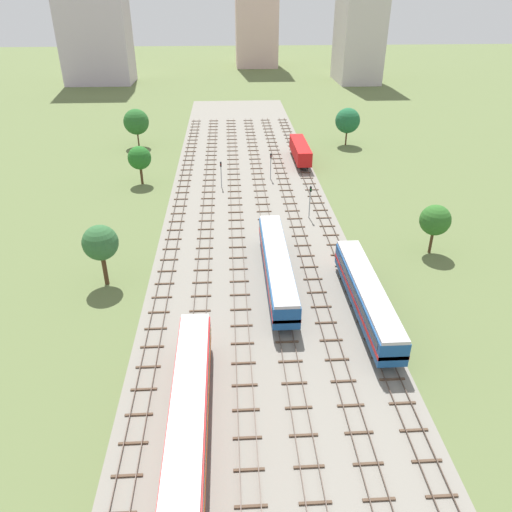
# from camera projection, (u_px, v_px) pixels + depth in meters

# --- Properties ---
(ground_plane) EXTENTS (480.00, 480.00, 0.00)m
(ground_plane) POSITION_uv_depth(u_px,v_px,m) (251.00, 219.00, 77.31)
(ground_plane) COLOR #5B6B3D
(ballast_bed) EXTENTS (26.97, 176.00, 0.01)m
(ballast_bed) POSITION_uv_depth(u_px,v_px,m) (251.00, 219.00, 77.31)
(ballast_bed) COLOR gray
(ballast_bed) RESTS_ON ground
(track_far_left) EXTENTS (2.40, 126.00, 0.29)m
(track_far_left) POSITION_uv_depth(u_px,v_px,m) (177.00, 217.00, 77.54)
(track_far_left) COLOR #47382D
(track_far_left) RESTS_ON ground
(track_left) EXTENTS (2.40, 126.00, 0.29)m
(track_left) POSITION_uv_depth(u_px,v_px,m) (207.00, 216.00, 77.77)
(track_left) COLOR #47382D
(track_left) RESTS_ON ground
(track_centre_left) EXTENTS (2.40, 126.00, 0.29)m
(track_centre_left) POSITION_uv_depth(u_px,v_px,m) (236.00, 216.00, 78.00)
(track_centre_left) COLOR #47382D
(track_centre_left) RESTS_ON ground
(track_centre) EXTENTS (2.40, 126.00, 0.29)m
(track_centre) POSITION_uv_depth(u_px,v_px,m) (265.00, 215.00, 78.23)
(track_centre) COLOR #47382D
(track_centre) RESTS_ON ground
(track_centre_right) EXTENTS (2.40, 126.00, 0.29)m
(track_centre_right) POSITION_uv_depth(u_px,v_px,m) (294.00, 214.00, 78.46)
(track_centre_right) COLOR #47382D
(track_centre_right) RESTS_ON ground
(track_right) EXTENTS (2.40, 126.00, 0.29)m
(track_right) POSITION_uv_depth(u_px,v_px,m) (322.00, 214.00, 78.69)
(track_right) COLOR #47382D
(track_right) RESTS_ON ground
(passenger_coach_left_nearest) EXTENTS (2.96, 22.00, 3.80)m
(passenger_coach_left_nearest) POSITION_uv_depth(u_px,v_px,m) (189.00, 410.00, 39.33)
(passenger_coach_left_nearest) COLOR red
(passenger_coach_left_nearest) RESTS_ON ground
(diesel_railcar_right_near) EXTENTS (2.96, 20.50, 3.80)m
(diesel_railcar_right_near) POSITION_uv_depth(u_px,v_px,m) (367.00, 295.00, 53.86)
(diesel_railcar_right_near) COLOR #194C8C
(diesel_railcar_right_near) RESTS_ON ground
(passenger_coach_centre_mid) EXTENTS (2.96, 22.00, 3.80)m
(passenger_coach_centre_mid) POSITION_uv_depth(u_px,v_px,m) (277.00, 264.00, 59.65)
(passenger_coach_centre_mid) COLOR #194C8C
(passenger_coach_centre_mid) RESTS_ON ground
(freight_boxcar_right_midfar) EXTENTS (2.87, 14.00, 3.60)m
(freight_boxcar_right_midfar) POSITION_uv_depth(u_px,v_px,m) (300.00, 150.00, 100.64)
(freight_boxcar_right_midfar) COLOR red
(freight_boxcar_right_midfar) RESTS_ON ground
(signal_post_nearest) EXTENTS (0.28, 0.47, 5.02)m
(signal_post_nearest) POSITION_uv_depth(u_px,v_px,m) (271.00, 163.00, 91.25)
(signal_post_nearest) COLOR gray
(signal_post_nearest) RESTS_ON ground
(signal_post_near) EXTENTS (0.28, 0.47, 5.35)m
(signal_post_near) POSITION_uv_depth(u_px,v_px,m) (310.00, 198.00, 75.94)
(signal_post_near) COLOR gray
(signal_post_near) RESTS_ON ground
(signal_post_mid) EXTENTS (0.28, 0.47, 4.83)m
(signal_post_mid) POSITION_uv_depth(u_px,v_px,m) (221.00, 171.00, 87.66)
(signal_post_mid) COLOR gray
(signal_post_mid) RESTS_ON ground
(lineside_tree_0) EXTENTS (5.47, 5.47, 8.26)m
(lineside_tree_0) POSITION_uv_depth(u_px,v_px,m) (348.00, 121.00, 109.53)
(lineside_tree_0) COLOR #4C331E
(lineside_tree_0) RESTS_ON ground
(lineside_tree_1) EXTENTS (4.24, 4.24, 7.81)m
(lineside_tree_1) POSITION_uv_depth(u_px,v_px,m) (100.00, 243.00, 57.96)
(lineside_tree_1) COLOR #4C331E
(lineside_tree_1) RESTS_ON ground
(lineside_tree_2) EXTENTS (4.10, 4.10, 6.95)m
(lineside_tree_2) POSITION_uv_depth(u_px,v_px,m) (435.00, 220.00, 65.32)
(lineside_tree_2) COLOR #4C331E
(lineside_tree_2) RESTS_ON ground
(lineside_tree_3) EXTENTS (4.17, 4.17, 7.01)m
(lineside_tree_3) POSITION_uv_depth(u_px,v_px,m) (139.00, 158.00, 88.30)
(lineside_tree_3) COLOR #4C331E
(lineside_tree_3) RESTS_ON ground
(lineside_tree_4) EXTENTS (5.53, 5.53, 8.32)m
(lineside_tree_4) POSITION_uv_depth(u_px,v_px,m) (136.00, 122.00, 108.45)
(lineside_tree_4) COLOR #4C331E
(lineside_tree_4) RESTS_ON ground
(skyline_tower_0) EXTENTS (23.14, 16.04, 50.77)m
(skyline_tower_0) POSITION_uv_depth(u_px,v_px,m) (91.00, 5.00, 168.86)
(skyline_tower_0) COLOR #C4B2C6
(skyline_tower_0) RESTS_ON ground
(skyline_tower_2) EXTENTS (14.35, 21.98, 45.31)m
(skyline_tower_2) POSITION_uv_depth(u_px,v_px,m) (361.00, 14.00, 173.34)
(skyline_tower_2) COLOR beige
(skyline_tower_2) RESTS_ON ground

